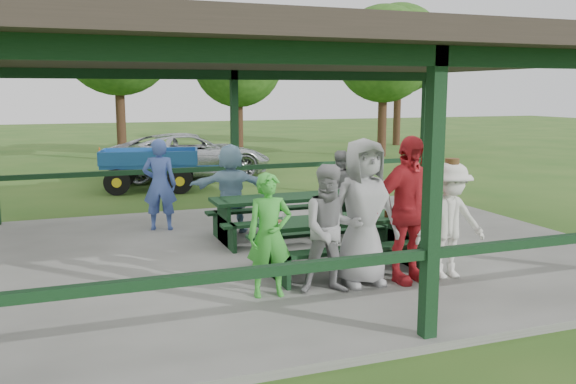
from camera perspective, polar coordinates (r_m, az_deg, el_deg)
name	(u,v)px	position (r m, az deg, el deg)	size (l,w,h in m)	color
ground	(297,255)	(10.03, 0.89, -5.95)	(90.00, 90.00, 0.00)	#2A551A
concrete_slab	(297,252)	(10.02, 0.89, -5.68)	(10.00, 8.00, 0.10)	slate
pavilion_structure	(298,58)	(9.69, 0.94, 12.42)	(10.60, 8.60, 3.24)	black
picnic_table_near	(339,237)	(8.89, 4.79, -4.21)	(2.42, 1.39, 0.75)	black
picnic_table_far	(292,211)	(10.70, 0.34, -1.79)	(2.80, 1.39, 0.75)	black
table_setting	(333,216)	(8.81, 4.19, -2.24)	(2.27, 0.45, 0.10)	white
contestant_green	(269,235)	(7.62, -1.75, -4.06)	(0.57, 0.38, 1.57)	green
contestant_grey_left	(331,229)	(7.75, 4.07, -3.51)	(0.81, 0.63, 1.66)	gray
contestant_grey_mid	(363,212)	(8.09, 7.07, -1.91)	(0.96, 0.62, 1.96)	#959598
contestant_red	(408,210)	(8.32, 11.13, -1.63)	(1.16, 0.48, 1.99)	red
contestant_white_fedora	(450,220)	(8.66, 14.89, -2.58)	(1.09, 0.69, 1.66)	silver
spectator_lblue	(231,188)	(11.16, -5.37, 0.37)	(1.51, 0.48, 1.63)	#7EA7C3
spectator_blue	(160,185)	(11.52, -11.92, 0.69)	(0.62, 0.41, 1.70)	#415AA9
spectator_grey	(339,188)	(11.77, 4.77, 0.40)	(0.70, 0.55, 1.44)	gray
pickup_truck	(190,155)	(19.15, -9.14, 3.40)	(2.29, 4.97, 1.38)	silver
farm_trailer	(150,169)	(16.84, -12.75, 2.14)	(3.47, 1.92, 1.20)	#1C539B
tree_left	(117,37)	(24.50, -15.69, 13.78)	(4.41, 4.41, 6.88)	#322114
tree_mid	(238,63)	(24.97, -4.71, 11.96)	(3.57, 3.57, 5.58)	#322114
tree_right	(384,54)	(25.36, 8.96, 12.61)	(3.89, 3.89, 6.08)	#322114
tree_far_right	(399,49)	(30.97, 10.34, 12.99)	(4.41, 4.41, 6.89)	#322114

